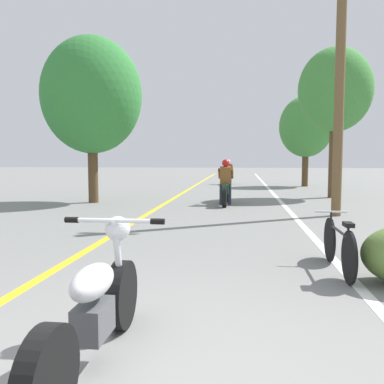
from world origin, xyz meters
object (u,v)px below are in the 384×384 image
roadside_tree_right_near (335,91)px  roadside_tree_right_far (306,127)px  roadside_tree_left (92,96)px  motorcycle_rider_far (228,175)px  motorcycle_foreground (96,307)px  utility_pole (340,66)px  motorcycle_rider_lead (225,188)px  bicycle_parked (339,246)px

roadside_tree_right_near → roadside_tree_right_far: roadside_tree_right_near is taller
roadside_tree_left → motorcycle_rider_far: bearing=67.3°
motorcycle_foreground → roadside_tree_right_near: bearing=71.2°
motorcycle_foreground → utility_pole: bearing=66.7°
roadside_tree_left → motorcycle_rider_lead: size_ratio=2.52×
utility_pole → motorcycle_rider_lead: 4.81m
roadside_tree_right_far → roadside_tree_left: 11.94m
roadside_tree_right_near → bicycle_parked: (-2.13, -10.21, -3.56)m
utility_pole → roadside_tree_left: (-7.21, 2.24, -0.25)m
utility_pole → motorcycle_rider_far: bearing=104.3°
roadside_tree_left → motorcycle_foreground: (3.80, -10.15, -3.05)m
roadside_tree_right_far → motorcycle_rider_far: roadside_tree_right_far is taller
utility_pole → motorcycle_foreground: 9.22m
roadside_tree_left → utility_pole: bearing=-17.3°
roadside_tree_left → bicycle_parked: roadside_tree_left is taller
utility_pole → bicycle_parked: size_ratio=4.35×
roadside_tree_right_near → motorcycle_rider_lead: roadside_tree_right_near is taller
utility_pole → motorcycle_foreground: utility_pole is taller
roadside_tree_right_near → motorcycle_foreground: size_ratio=2.82×
utility_pole → roadside_tree_right_far: size_ratio=1.56×
roadside_tree_left → motorcycle_rider_lead: roadside_tree_left is taller
roadside_tree_left → bicycle_parked: 10.14m
motorcycle_rider_far → bicycle_parked: (1.94, -17.36, -0.18)m
roadside_tree_left → motorcycle_rider_far: roadside_tree_left is taller
roadside_tree_right_near → roadside_tree_right_far: bearing=90.7°
motorcycle_foreground → motorcycle_rider_far: (0.32, 20.01, 0.11)m
roadside_tree_right_far → motorcycle_rider_lead: bearing=-113.2°
utility_pole → roadside_tree_left: bearing=162.7°
roadside_tree_left → motorcycle_rider_lead: (4.33, -0.07, -2.93)m
motorcycle_rider_lead → utility_pole: bearing=-37.1°
roadside_tree_right_near → roadside_tree_left: roadside_tree_right_near is taller
utility_pole → motorcycle_rider_far: size_ratio=3.60×
utility_pole → motorcycle_rider_lead: bearing=142.9°
utility_pole → roadside_tree_right_near: 5.05m
bicycle_parked → roadside_tree_right_far: bearing=82.8°
roadside_tree_right_far → motorcycle_rider_lead: 9.92m
roadside_tree_right_near → motorcycle_foreground: (-4.39, -12.85, -3.49)m
motorcycle_rider_lead → roadside_tree_left: bearing=179.1°
roadside_tree_right_far → roadside_tree_left: roadside_tree_left is taller
roadside_tree_right_near → motorcycle_foreground: bearing=-108.8°
utility_pole → roadside_tree_left: 7.56m
roadside_tree_right_near → roadside_tree_right_far: (-0.08, 6.05, -0.85)m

